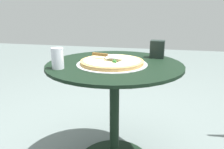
{
  "coord_description": "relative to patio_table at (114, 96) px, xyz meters",
  "views": [
    {
      "loc": [
        1.37,
        0.29,
        1.09
      ],
      "look_at": [
        0.03,
        -0.01,
        0.69
      ],
      "focal_mm": 35.69,
      "sensor_mm": 36.0,
      "label": 1
    }
  ],
  "objects": [
    {
      "name": "patio_table",
      "position": [
        0.0,
        0.0,
        0.0
      ],
      "size": [
        0.88,
        0.88,
        0.76
      ],
      "color": "black",
      "rests_on": "ground"
    },
    {
      "name": "pizza_on_tray",
      "position": [
        0.03,
        -0.01,
        0.24
      ],
      "size": [
        0.45,
        0.45,
        0.05
      ],
      "color": "silver",
      "rests_on": "patio_table"
    },
    {
      "name": "pizza_server",
      "position": [
        0.02,
        -0.05,
        0.28
      ],
      "size": [
        0.1,
        0.22,
        0.02
      ],
      "color": "silver",
      "rests_on": "pizza_on_tray"
    },
    {
      "name": "drinking_cup",
      "position": [
        0.21,
        -0.3,
        0.29
      ],
      "size": [
        0.07,
        0.07,
        0.12
      ],
      "primitive_type": "cylinder",
      "color": "silver",
      "rests_on": "patio_table"
    },
    {
      "name": "napkin_dispenser",
      "position": [
        -0.23,
        0.26,
        0.29
      ],
      "size": [
        0.08,
        0.1,
        0.12
      ],
      "primitive_type": "cube",
      "rotation": [
        0.0,
        0.0,
        4.65
      ],
      "color": "black",
      "rests_on": "patio_table"
    }
  ]
}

